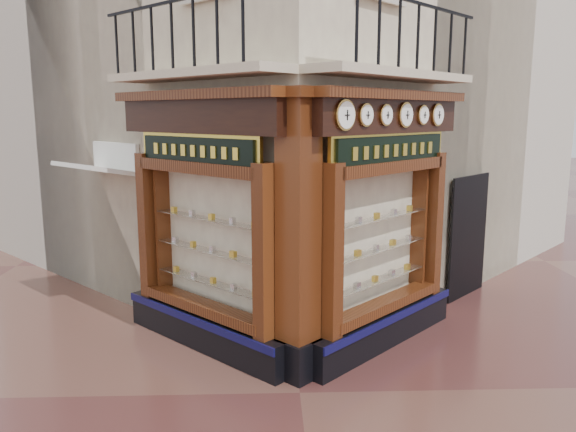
{
  "coord_description": "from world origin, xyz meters",
  "views": [
    {
      "loc": [
        -0.4,
        -6.87,
        3.63
      ],
      "look_at": [
        -0.08,
        2.0,
        2.02
      ],
      "focal_mm": 35.0,
      "sensor_mm": 36.0,
      "label": 1
    }
  ],
  "objects_px": {
    "corner_pilaster": "(298,241)",
    "clock_c": "(386,115)",
    "signboard_left": "(196,151)",
    "clock_d": "(406,115)",
    "awning": "(102,310)",
    "clock_b": "(366,115)",
    "clock_f": "(437,115)",
    "clock_e": "(423,115)",
    "clock_a": "(345,115)",
    "signboard_right": "(392,150)"
  },
  "relations": [
    {
      "from": "corner_pilaster",
      "to": "clock_c",
      "type": "height_order",
      "value": "corner_pilaster"
    },
    {
      "from": "clock_c",
      "to": "signboard_left",
      "type": "bearing_deg",
      "value": 127.99
    },
    {
      "from": "corner_pilaster",
      "to": "clock_c",
      "type": "xyz_separation_m",
      "value": [
        1.28,
        0.68,
        1.67
      ]
    },
    {
      "from": "clock_d",
      "to": "signboard_left",
      "type": "height_order",
      "value": "clock_d"
    },
    {
      "from": "clock_d",
      "to": "awning",
      "type": "height_order",
      "value": "clock_d"
    },
    {
      "from": "corner_pilaster",
      "to": "clock_b",
      "type": "height_order",
      "value": "corner_pilaster"
    },
    {
      "from": "clock_b",
      "to": "clock_d",
      "type": "height_order",
      "value": "clock_d"
    },
    {
      "from": "clock_f",
      "to": "clock_d",
      "type": "bearing_deg",
      "value": -180.0
    },
    {
      "from": "clock_f",
      "to": "signboard_left",
      "type": "distance_m",
      "value": 3.91
    },
    {
      "from": "clock_e",
      "to": "awning",
      "type": "relative_size",
      "value": 0.21
    },
    {
      "from": "clock_a",
      "to": "clock_b",
      "type": "bearing_deg",
      "value": 0.0
    },
    {
      "from": "clock_f",
      "to": "awning",
      "type": "distance_m",
      "value": 6.99
    },
    {
      "from": "awning",
      "to": "signboard_left",
      "type": "bearing_deg",
      "value": -176.19
    },
    {
      "from": "signboard_left",
      "to": "clock_c",
      "type": "bearing_deg",
      "value": -142.01
    },
    {
      "from": "clock_e",
      "to": "clock_a",
      "type": "bearing_deg",
      "value": -180.0
    },
    {
      "from": "clock_b",
      "to": "signboard_left",
      "type": "bearing_deg",
      "value": 119.09
    },
    {
      "from": "clock_d",
      "to": "signboard_left",
      "type": "distance_m",
      "value": 3.16
    },
    {
      "from": "clock_d",
      "to": "awning",
      "type": "xyz_separation_m",
      "value": [
        -5.2,
        1.78,
        -3.62
      ]
    },
    {
      "from": "corner_pilaster",
      "to": "clock_f",
      "type": "relative_size",
      "value": 11.02
    },
    {
      "from": "signboard_left",
      "to": "signboard_right",
      "type": "height_order",
      "value": "signboard_right"
    },
    {
      "from": "clock_c",
      "to": "clock_e",
      "type": "distance_m",
      "value": 1.04
    },
    {
      "from": "clock_f",
      "to": "signboard_right",
      "type": "xyz_separation_m",
      "value": [
        -0.88,
        -0.73,
        -0.52
      ]
    },
    {
      "from": "clock_e",
      "to": "clock_f",
      "type": "relative_size",
      "value": 0.85
    },
    {
      "from": "corner_pilaster",
      "to": "clock_d",
      "type": "height_order",
      "value": "corner_pilaster"
    },
    {
      "from": "clock_c",
      "to": "clock_f",
      "type": "xyz_separation_m",
      "value": [
        1.06,
        1.06,
        0.0
      ]
    },
    {
      "from": "clock_a",
      "to": "clock_b",
      "type": "height_order",
      "value": "clock_a"
    },
    {
      "from": "signboard_right",
      "to": "clock_e",
      "type": "bearing_deg",
      "value": -9.31
    },
    {
      "from": "clock_b",
      "to": "signboard_left",
      "type": "distance_m",
      "value": 2.54
    },
    {
      "from": "clock_a",
      "to": "clock_d",
      "type": "xyz_separation_m",
      "value": [
        1.05,
        1.05,
        0.0
      ]
    },
    {
      "from": "clock_a",
      "to": "signboard_left",
      "type": "xyz_separation_m",
      "value": [
        -2.07,
        1.01,
        -0.52
      ]
    },
    {
      "from": "clock_d",
      "to": "signboard_right",
      "type": "relative_size",
      "value": 0.18
    },
    {
      "from": "clock_b",
      "to": "clock_d",
      "type": "xyz_separation_m",
      "value": [
        0.72,
        0.72,
        0.0
      ]
    },
    {
      "from": "clock_a",
      "to": "signboard_left",
      "type": "height_order",
      "value": "clock_a"
    },
    {
      "from": "clock_d",
      "to": "signboard_right",
      "type": "xyz_separation_m",
      "value": [
        -0.19,
        -0.04,
        -0.52
      ]
    },
    {
      "from": "clock_a",
      "to": "clock_d",
      "type": "relative_size",
      "value": 1.08
    },
    {
      "from": "awning",
      "to": "clock_a",
      "type": "bearing_deg",
      "value": -169.33
    },
    {
      "from": "clock_c",
      "to": "clock_e",
      "type": "relative_size",
      "value": 1.0
    },
    {
      "from": "clock_b",
      "to": "clock_c",
      "type": "distance_m",
      "value": 0.49
    },
    {
      "from": "clock_e",
      "to": "awning",
      "type": "distance_m",
      "value": 6.78
    },
    {
      "from": "clock_c",
      "to": "signboard_right",
      "type": "distance_m",
      "value": 0.65
    },
    {
      "from": "clock_d",
      "to": "signboard_right",
      "type": "height_order",
      "value": "clock_d"
    },
    {
      "from": "clock_a",
      "to": "awning",
      "type": "height_order",
      "value": "clock_a"
    },
    {
      "from": "corner_pilaster",
      "to": "signboard_right",
      "type": "bearing_deg",
      "value": -10.25
    },
    {
      "from": "clock_c",
      "to": "clock_e",
      "type": "bearing_deg",
      "value": 0.0
    },
    {
      "from": "signboard_right",
      "to": "clock_b",
      "type": "bearing_deg",
      "value": -172.63
    },
    {
      "from": "clock_e",
      "to": "clock_f",
      "type": "height_order",
      "value": "clock_f"
    },
    {
      "from": "awning",
      "to": "signboard_right",
      "type": "bearing_deg",
      "value": -155.0
    },
    {
      "from": "clock_a",
      "to": "signboard_left",
      "type": "bearing_deg",
      "value": 108.92
    },
    {
      "from": "clock_b",
      "to": "clock_f",
      "type": "bearing_deg",
      "value": 0.0
    },
    {
      "from": "awning",
      "to": "signboard_left",
      "type": "distance_m",
      "value": 4.15
    }
  ]
}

